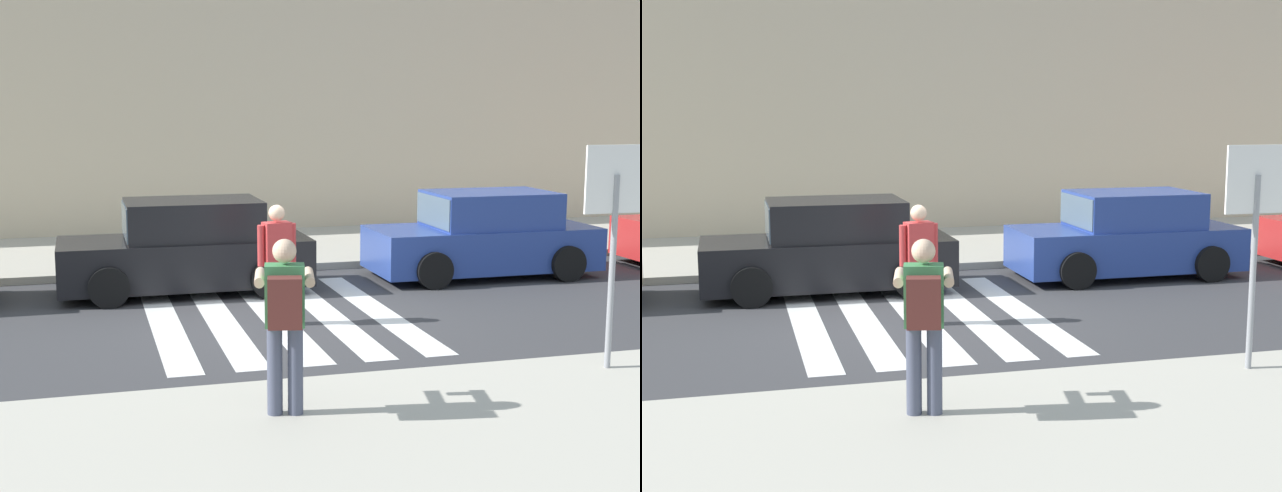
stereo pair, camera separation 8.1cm
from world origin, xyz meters
TOP-DOWN VIEW (x-y plane):
  - ground_plane at (0.00, 0.00)m, footprint 120.00×120.00m
  - sidewalk_near at (0.00, -6.20)m, footprint 60.00×6.00m
  - sidewalk_far at (0.00, 6.00)m, footprint 60.00×4.80m
  - building_facade_far at (0.00, 10.40)m, footprint 56.00×4.00m
  - crosswalk_stripe_0 at (-1.60, 0.20)m, footprint 0.44×5.20m
  - crosswalk_stripe_1 at (-0.80, 0.20)m, footprint 0.44×5.20m
  - crosswalk_stripe_2 at (0.00, 0.20)m, footprint 0.44×5.20m
  - crosswalk_stripe_3 at (0.80, 0.20)m, footprint 0.44×5.20m
  - crosswalk_stripe_4 at (1.60, 0.20)m, footprint 0.44×5.20m
  - stop_sign at (3.04, -3.75)m, footprint 0.76×0.08m
  - photographer_with_backpack at (-0.87, -4.32)m, footprint 0.69×0.92m
  - pedestrian_crossing at (-0.05, -0.28)m, footprint 0.57×0.30m
  - parked_car_black at (-1.02, 2.30)m, footprint 4.10×1.92m
  - parked_car_blue at (4.37, 2.30)m, footprint 4.10×1.92m

SIDE VIEW (x-z plane):
  - ground_plane at x=0.00m, z-range 0.00..0.00m
  - crosswalk_stripe_0 at x=-1.60m, z-range 0.00..0.01m
  - crosswalk_stripe_1 at x=-0.80m, z-range 0.00..0.01m
  - crosswalk_stripe_2 at x=0.00m, z-range 0.00..0.01m
  - crosswalk_stripe_3 at x=0.80m, z-range 0.00..0.01m
  - crosswalk_stripe_4 at x=1.60m, z-range 0.00..0.01m
  - sidewalk_near at x=0.00m, z-range 0.00..0.14m
  - sidewalk_far at x=0.00m, z-range 0.00..0.14m
  - parked_car_black at x=-1.02m, z-range -0.05..1.50m
  - parked_car_blue at x=4.37m, z-range -0.05..1.50m
  - pedestrian_crossing at x=-0.05m, z-range 0.11..1.84m
  - photographer_with_backpack at x=-0.87m, z-range 0.31..2.03m
  - stop_sign at x=3.04m, z-range 0.72..3.26m
  - building_facade_far at x=0.00m, z-range 0.00..6.63m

